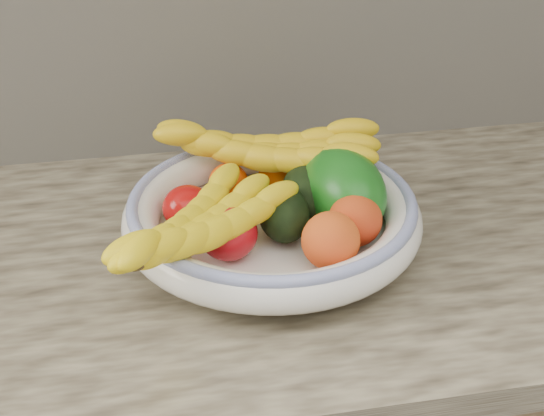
{
  "coord_description": "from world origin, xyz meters",
  "views": [
    {
      "loc": [
        -0.16,
        0.82,
        1.45
      ],
      "look_at": [
        0.0,
        1.66,
        0.96
      ],
      "focal_mm": 50.0,
      "sensor_mm": 36.0,
      "label": 1
    }
  ],
  "objects_px": {
    "fruit_bowl": "(272,216)",
    "banana_bunch_front": "(199,232)",
    "green_mango": "(343,190)",
    "banana_bunch_back": "(265,155)"
  },
  "relations": [
    {
      "from": "green_mango",
      "to": "banana_bunch_back",
      "type": "bearing_deg",
      "value": 117.82
    },
    {
      "from": "green_mango",
      "to": "banana_bunch_front",
      "type": "distance_m",
      "value": 0.21
    },
    {
      "from": "banana_bunch_back",
      "to": "banana_bunch_front",
      "type": "xyz_separation_m",
      "value": [
        -0.11,
        -0.18,
        -0.01
      ]
    },
    {
      "from": "green_mango",
      "to": "banana_bunch_front",
      "type": "height_order",
      "value": "green_mango"
    },
    {
      "from": "fruit_bowl",
      "to": "banana_bunch_front",
      "type": "height_order",
      "value": "banana_bunch_front"
    },
    {
      "from": "green_mango",
      "to": "banana_bunch_back",
      "type": "relative_size",
      "value": 0.46
    },
    {
      "from": "fruit_bowl",
      "to": "banana_bunch_front",
      "type": "relative_size",
      "value": 1.29
    },
    {
      "from": "green_mango",
      "to": "banana_bunch_front",
      "type": "xyz_separation_m",
      "value": [
        -0.2,
        -0.08,
        0.01
      ]
    },
    {
      "from": "banana_bunch_back",
      "to": "fruit_bowl",
      "type": "bearing_deg",
      "value": -77.5
    },
    {
      "from": "fruit_bowl",
      "to": "green_mango",
      "type": "xyz_separation_m",
      "value": [
        0.1,
        0.0,
        0.03
      ]
    }
  ]
}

